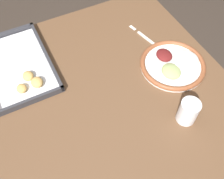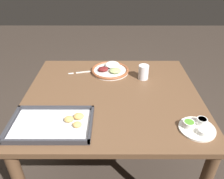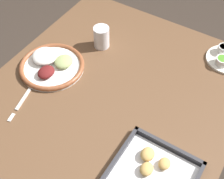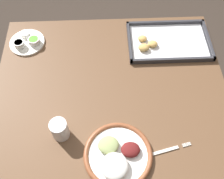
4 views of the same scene
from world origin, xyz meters
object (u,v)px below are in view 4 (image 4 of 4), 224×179
dinner_plate (118,156)px  baking_tray (166,42)px  drinking_cup (60,130)px  saucer_plate (27,42)px  fork (162,151)px

dinner_plate → baking_tray: size_ratio=0.66×
baking_tray → drinking_cup: bearing=-136.6°
dinner_plate → drinking_cup: size_ratio=2.77×
saucer_plate → drinking_cup: (0.20, -0.49, 0.03)m
fork → saucer_plate: bearing=122.3°
dinner_plate → baking_tray: (0.27, 0.57, -0.00)m
fork → drinking_cup: 0.41m
saucer_plate → baking_tray: (0.69, -0.03, -0.01)m
dinner_plate → fork: bearing=4.2°
fork → drinking_cup: bearing=154.0°
dinner_plate → baking_tray: bearing=64.4°
dinner_plate → saucer_plate: bearing=125.2°
saucer_plate → baking_tray: saucer_plate is taller
drinking_cup → fork: bearing=-12.7°
fork → dinner_plate: bearing=170.9°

